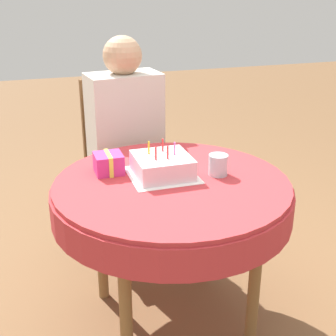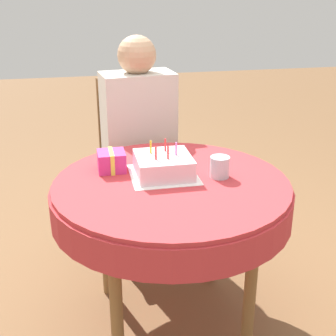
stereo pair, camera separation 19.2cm
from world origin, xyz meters
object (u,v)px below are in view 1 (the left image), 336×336
(birthday_cake, at_px, (162,165))
(gift_box, at_px, (109,163))
(chair, at_px, (122,160))
(drinking_glass, at_px, (218,165))
(person, at_px, (126,129))

(birthday_cake, distance_m, gift_box, 0.23)
(chair, bearing_deg, drinking_glass, -79.46)
(chair, xyz_separation_m, gift_box, (-0.19, -0.64, 0.24))
(birthday_cake, relative_size, drinking_glass, 2.58)
(birthday_cake, distance_m, drinking_glass, 0.24)
(chair, height_order, person, person)
(chair, bearing_deg, person, -90.00)
(person, distance_m, birthday_cake, 0.64)
(chair, relative_size, birthday_cake, 4.21)
(drinking_glass, bearing_deg, person, 108.73)
(gift_box, bearing_deg, drinking_glass, -20.46)
(drinking_glass, bearing_deg, birthday_cake, 163.65)
(drinking_glass, distance_m, gift_box, 0.47)
(chair, height_order, gift_box, chair)
(person, xyz_separation_m, gift_box, (-0.20, -0.54, 0.02))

